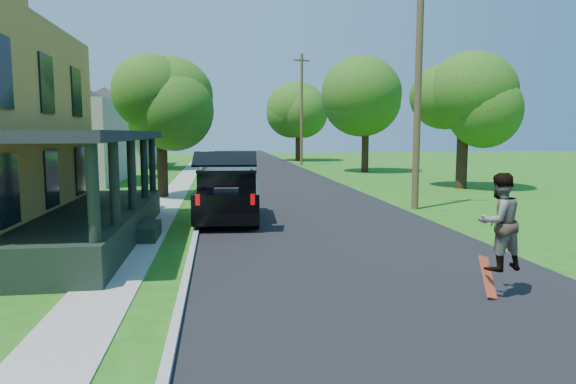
{
  "coord_description": "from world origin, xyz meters",
  "views": [
    {
      "loc": [
        -3.34,
        -9.05,
        3.07
      ],
      "look_at": [
        -1.71,
        3.0,
        1.66
      ],
      "focal_mm": 32.0,
      "sensor_mm": 36.0,
      "label": 1
    }
  ],
  "objects": [
    {
      "name": "ground",
      "position": [
        0.0,
        0.0,
        0.0
      ],
      "size": [
        140.0,
        140.0,
        0.0
      ],
      "primitive_type": "plane",
      "color": "#1F5F13",
      "rests_on": "ground"
    },
    {
      "name": "street",
      "position": [
        0.0,
        20.0,
        0.0
      ],
      "size": [
        8.0,
        120.0,
        0.02
      ],
      "primitive_type": "cube",
      "color": "black",
      "rests_on": "ground"
    },
    {
      "name": "curb",
      "position": [
        -4.05,
        20.0,
        0.0
      ],
      "size": [
        0.15,
        120.0,
        0.12
      ],
      "primitive_type": "cube",
      "color": "#A1A19C",
      "rests_on": "ground"
    },
    {
      "name": "sidewalk",
      "position": [
        -5.6,
        20.0,
        0.0
      ],
      "size": [
        1.3,
        120.0,
        0.03
      ],
      "primitive_type": "cube",
      "color": "#989890",
      "rests_on": "ground"
    },
    {
      "name": "neighbor_house_mid",
      "position": [
        -13.5,
        24.0,
        4.19
      ],
      "size": [
        12.78,
        12.78,
        8.3
      ],
      "color": "#A19A8F",
      "rests_on": "ground"
    },
    {
      "name": "neighbor_house_far",
      "position": [
        -13.5,
        40.0,
        4.19
      ],
      "size": [
        12.78,
        12.78,
        8.3
      ],
      "color": "#A19A8F",
      "rests_on": "ground"
    },
    {
      "name": "black_suv",
      "position": [
        -3.03,
        8.86,
        0.96
      ],
      "size": [
        2.33,
        5.47,
        2.5
      ],
      "rotation": [
        0.0,
        0.0,
        -0.05
      ],
      "color": "black",
      "rests_on": "ground"
    },
    {
      "name": "skateboarder",
      "position": [
        1.76,
        -0.34,
        1.44
      ],
      "size": [
        1.0,
        0.85,
        1.81
      ],
      "rotation": [
        0.0,
        0.0,
        3.34
      ],
      "color": "black",
      "rests_on": "ground"
    },
    {
      "name": "skateboard",
      "position": [
        1.63,
        -0.27,
        0.36
      ],
      "size": [
        0.28,
        0.59,
        0.74
      ],
      "rotation": [
        0.0,
        0.0,
        0.24
      ],
      "color": "#AF300F",
      "rests_on": "ground"
    },
    {
      "name": "tree_left_mid",
      "position": [
        -6.04,
        16.01,
        4.68
      ],
      "size": [
        4.5,
        4.28,
        6.94
      ],
      "rotation": [
        0.0,
        0.0,
        0.04
      ],
      "color": "black",
      "rests_on": "ground"
    },
    {
      "name": "tree_left_far",
      "position": [
        -8.22,
        35.43,
        5.9
      ],
      "size": [
        6.84,
        6.85,
        9.29
      ],
      "rotation": [
        0.0,
        0.0,
        -0.12
      ],
      "color": "black",
      "rests_on": "ground"
    },
    {
      "name": "tree_right_near",
      "position": [
        9.96,
        17.78,
        4.95
      ],
      "size": [
        5.09,
        4.91,
        7.55
      ],
      "rotation": [
        0.0,
        0.0,
        -0.02
      ],
      "color": "black",
      "rests_on": "ground"
    },
    {
      "name": "tree_right_mid",
      "position": [
        7.97,
        29.86,
        6.17
      ],
      "size": [
        5.97,
        5.9,
        9.34
      ],
      "rotation": [
        0.0,
        0.0,
        -0.03
      ],
      "color": "black",
      "rests_on": "ground"
    },
    {
      "name": "tree_right_far",
      "position": [
        5.34,
        46.92,
        6.1
      ],
      "size": [
        7.58,
        7.71,
        9.56
      ],
      "rotation": [
        0.0,
        0.0,
        -0.27
      ],
      "color": "black",
      "rests_on": "ground"
    },
    {
      "name": "utility_pole_near",
      "position": [
        4.5,
        10.6,
        4.77
      ],
      "size": [
        1.71,
        0.3,
        9.23
      ],
      "rotation": [
        0.0,
        0.0,
        -0.08
      ],
      "color": "#4F3D24",
      "rests_on": "ground"
    },
    {
      "name": "utility_pole_far",
      "position": [
        4.5,
        39.18,
        5.33
      ],
      "size": [
        1.58,
        0.56,
        10.37
      ],
      "rotation": [
        0.0,
        0.0,
        0.28
      ],
      "color": "#4F3D24",
      "rests_on": "ground"
    }
  ]
}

